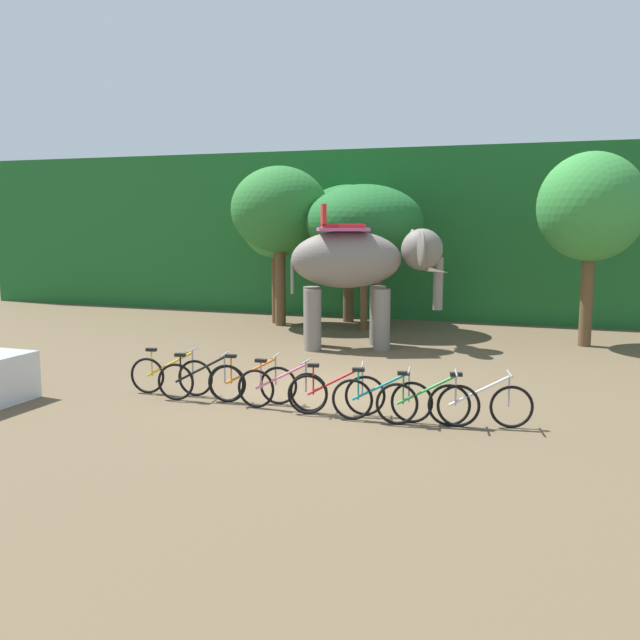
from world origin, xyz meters
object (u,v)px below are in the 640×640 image
elephant (359,265)px  bike_pink (282,389)px  bike_green (427,403)px  bike_red (336,393)px  tree_far_left (275,224)px  tree_center_left (378,235)px  bike_yellow (171,375)px  bike_white (480,404)px  tree_right (349,220)px  tree_far_right (591,208)px  tree_center (365,222)px  bike_black (201,381)px  bike_orange (252,383)px  tree_center_right (280,210)px  bike_teal (382,399)px

elephant → bike_pink: (0.48, -6.54, -1.82)m
bike_green → bike_red: bearing=175.3°
tree_far_left → tree_center_left: tree_far_left is taller
bike_yellow → bike_white: 5.93m
tree_center_left → bike_white: tree_center_left is taller
bike_pink → bike_green: bearing=-2.9°
tree_right → tree_far_right: size_ratio=0.88×
tree_center → bike_black: 9.85m
tree_far_right → bike_orange: tree_far_right is taller
bike_pink → bike_white: bearing=1.2°
tree_center_right → bike_yellow: size_ratio=2.97×
bike_red → bike_teal: bearing=-8.6°
tree_center → tree_center_left: tree_center is taller
bike_orange → tree_far_left: bearing=110.4°
tree_far_right → bike_white: tree_far_right is taller
elephant → bike_orange: elephant is taller
bike_pink → tree_center: bearing=97.0°
tree_right → bike_green: bearing=-66.9°
tree_center_left → tree_far_right: size_ratio=0.79×
bike_black → bike_orange: same height
tree_far_left → bike_red: 11.77m
bike_pink → bike_green: same height
tree_far_left → bike_green: tree_far_left is taller
tree_center_left → bike_orange: tree_center_left is taller
tree_right → tree_center_left: size_ratio=1.11×
tree_right → tree_far_right: 7.77m
tree_center_left → bike_red: size_ratio=2.43×
tree_center_right → bike_orange: bearing=-70.6°
tree_far_right → bike_pink: (-5.22, -8.78, -3.30)m
tree_center → bike_red: bearing=-77.0°
tree_center_left → bike_black: 10.15m
elephant → bike_green: (3.12, -6.68, -1.82)m
bike_orange → tree_center: bearing=92.8°
tree_right → bike_red: size_ratio=2.71×
bike_red → tree_right: bearing=106.0°
tree_far_right → elephant: bearing=-158.6°
elephant → bike_yellow: bearing=-107.6°
bike_teal → tree_center_right: bearing=121.0°
bike_orange → bike_teal: same height
tree_far_left → bike_teal: size_ratio=2.60×
bike_red → bike_white: (2.45, 0.08, 0.00)m
bike_red → bike_teal: size_ratio=0.98×
tree_far_left → tree_right: bearing=26.3°
tree_far_right → tree_center_left: bearing=169.9°
bike_black → bike_green: same height
tree_center_right → bike_green: tree_center_right is taller
bike_yellow → bike_teal: size_ratio=1.00×
tree_center → tree_far_right: size_ratio=0.86×
tree_right → bike_pink: size_ratio=2.65×
bike_red → bike_green: 1.63m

